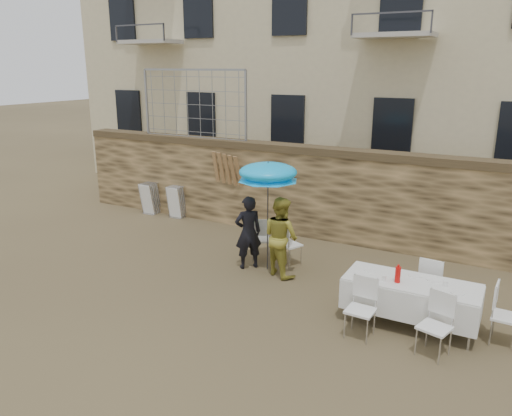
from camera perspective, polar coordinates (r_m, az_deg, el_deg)
The scene contains 17 objects.
ground at distance 8.82m, azimuth -9.31°, elevation -11.94°, with size 80.00×80.00×0.00m, color brown.
stone_wall at distance 12.50m, azimuth 4.49°, elevation 2.02°, with size 13.00×0.50×2.20m, color brown.
chain_link_fence at distance 13.65m, azimuth -7.15°, elevation 11.64°, with size 3.20×0.06×1.80m, color gray, non-canonical shape.
man_suit at distance 10.33m, azimuth -0.90°, elevation -2.81°, with size 0.57×0.37×1.55m, color black.
woman_dress at distance 9.99m, azimuth 2.86°, elevation -3.27°, with size 0.79×0.61×1.62m, color gold.
umbrella at distance 9.90m, azimuth 1.38°, elevation 3.75°, with size 1.21×1.21×2.12m.
couple_chair_left at distance 10.88m, azimuth 0.52°, elevation -3.46°, with size 0.48×0.48×0.96m, color white, non-canonical shape.
couple_chair_right at distance 10.59m, azimuth 3.88°, elevation -4.05°, with size 0.48×0.48×0.96m, color white, non-canonical shape.
banquet_table at distance 8.46m, azimuth 17.37°, elevation -8.27°, with size 2.10×0.85×0.78m.
soda_bottle at distance 8.29m, azimuth 15.90°, elevation -7.35°, with size 0.09×0.09×0.26m, color red.
table_chair_front_left at distance 8.02m, azimuth 11.85°, elevation -11.23°, with size 0.48×0.48×0.96m, color white, non-canonical shape.
table_chair_front_right at distance 7.83m, azimuth 19.75°, elevation -12.57°, with size 0.48×0.48×0.96m, color white, non-canonical shape.
table_chair_back at distance 9.26m, azimuth 19.46°, elevation -8.01°, with size 0.48×0.48×0.96m, color white, non-canonical shape.
table_chair_side at distance 8.56m, azimuth 26.72°, elevation -10.89°, with size 0.48×0.48×0.96m, color white, non-canonical shape.
chair_stack_left at distance 14.67m, azimuth -11.61°, elevation 1.26°, with size 0.46×0.47×0.92m, color white, non-canonical shape.
chair_stack_right at distance 14.12m, azimuth -8.79°, elevation 0.84°, with size 0.46×0.40×0.92m, color white, non-canonical shape.
wood_planks at distance 13.17m, azimuth -3.13°, elevation 2.32°, with size 0.70×0.20×2.00m, color #A37749, non-canonical shape.
Camera 1 is at (4.88, -6.11, 4.10)m, focal length 35.00 mm.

